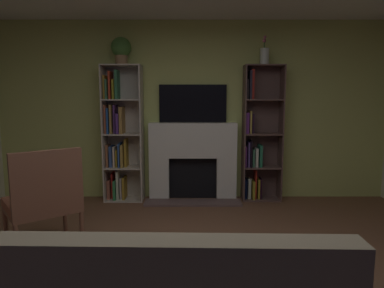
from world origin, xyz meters
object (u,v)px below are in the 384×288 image
Objects in this scene: potted_plant at (120,49)px; armchair at (42,199)px; fireplace at (192,159)px; bookshelf_right at (256,138)px; tv at (192,103)px; bookshelf_left at (118,137)px; vase_with_flowers at (263,56)px.

armchair is (-0.42, -1.80, -1.63)m from potted_plant.
fireplace is 1.88m from potted_plant.
bookshelf_right is 3.03m from armchair.
tv is at bearing 53.36° from armchair.
bookshelf_right reaches higher than armchair.
armchair is at bearing -101.10° from bookshelf_left.
armchair is at bearing -143.55° from vase_with_flowers.
bookshelf_right is at bearing -4.78° from tv.
potted_plant reaches higher than bookshelf_right.
tv is 2.45× the size of vase_with_flowers.
armchair is at bearing -127.78° from fireplace.
bookshelf_left is (-1.07, -0.09, -0.48)m from tv.
armchair is (-0.36, -1.83, -0.39)m from bookshelf_left.
potted_plant is (-1.96, -0.04, 1.27)m from bookshelf_right.
potted_plant reaches higher than armchair.
bookshelf_right is at bearing 0.41° from bookshelf_left.
armchair is (-1.43, -1.84, -0.05)m from fireplace.
bookshelf_left is 1.00× the size of bookshelf_right.
vase_with_flowers is (1.01, -0.04, 1.49)m from fireplace.
tv is 1.27m from potted_plant.
bookshelf_right is 1.18m from vase_with_flowers.
tv is 1.08m from bookshelf_right.
bookshelf_right is (2.02, 0.01, -0.03)m from bookshelf_left.
tv is 0.95× the size of armchair.
bookshelf_right is at bearing 1.19° from potted_plant.
potted_plant is (0.06, -0.03, 1.24)m from bookshelf_left.
tv is 2.55m from armchair.
fireplace is 0.82m from tv.
bookshelf_left is (-1.07, -0.02, 0.34)m from fireplace.
bookshelf_right is 5.14× the size of potted_plant.
vase_with_flowers is at bearing 36.45° from armchair.
bookshelf_right is at bearing 145.70° from vase_with_flowers.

